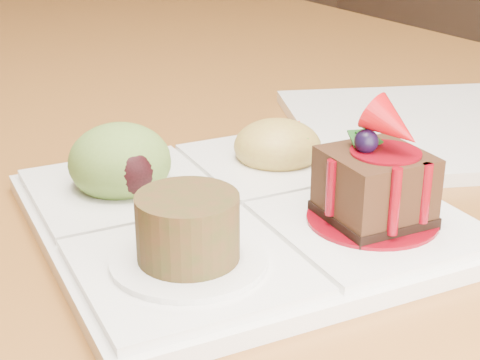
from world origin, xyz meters
TOP-DOWN VIEW (x-y plane):
  - dining_table at (0.00, 0.00)m, footprint 1.00×1.80m
  - sampler_plate at (-0.13, -0.30)m, footprint 0.30×0.30m
  - second_plate at (0.14, -0.22)m, footprint 0.34×0.34m

SIDE VIEW (x-z plane):
  - dining_table at x=0.00m, z-range 0.31..1.06m
  - second_plate at x=0.14m, z-range 0.75..0.76m
  - sampler_plate at x=-0.13m, z-range 0.72..0.82m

